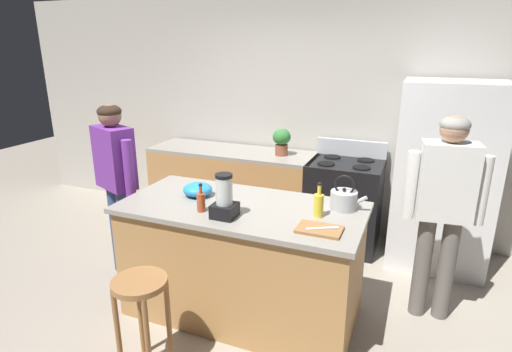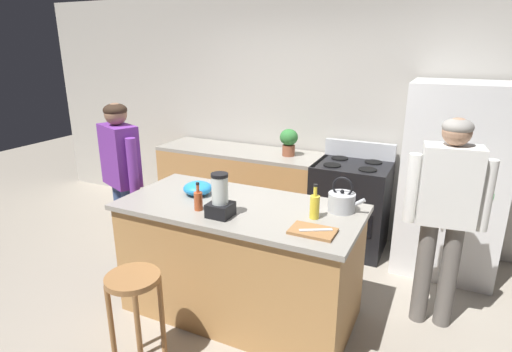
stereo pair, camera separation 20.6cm
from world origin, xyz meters
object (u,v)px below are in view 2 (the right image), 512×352
(kitchen_island, at_px, (240,260))
(tea_kettle, at_px, (342,201))
(person_by_sink_right, at_px, (446,206))
(mixing_bowl, at_px, (198,188))
(bar_stool, at_px, (135,297))
(bottle_soda, at_px, (315,206))
(bottle_cooking_sauce, at_px, (198,200))
(refrigerator, at_px, (453,181))
(person_by_island_left, at_px, (122,172))
(chef_knife, at_px, (316,230))
(stove_range, at_px, (350,206))
(blender_appliance, at_px, (220,198))
(potted_plant, at_px, (289,140))
(cutting_board, at_px, (313,231))

(kitchen_island, bearing_deg, tea_kettle, 16.94)
(person_by_sink_right, xyz_separation_m, mixing_bowl, (-1.86, -0.48, 0.00))
(bar_stool, height_order, bottle_soda, bottle_soda)
(bottle_cooking_sauce, bearing_deg, refrigerator, 45.15)
(mixing_bowl, bearing_deg, person_by_island_left, 174.60)
(tea_kettle, relative_size, chef_knife, 1.25)
(person_by_island_left, bearing_deg, stove_range, 36.59)
(kitchen_island, height_order, chef_knife, chef_knife)
(person_by_island_left, bearing_deg, bar_stool, -45.45)
(bar_stool, bearing_deg, bottle_cooking_sauce, 79.64)
(mixing_bowl, distance_m, tea_kettle, 1.17)
(refrigerator, bearing_deg, tea_kettle, -119.99)
(kitchen_island, relative_size, blender_appliance, 5.82)
(kitchen_island, height_order, potted_plant, potted_plant)
(bar_stool, relative_size, blender_appliance, 2.17)
(stove_range, relative_size, mixing_bowl, 4.74)
(cutting_board, bearing_deg, person_by_sink_right, 44.42)
(bar_stool, bearing_deg, cutting_board, 31.72)
(mixing_bowl, bearing_deg, tea_kettle, 7.93)
(person_by_island_left, relative_size, mixing_bowl, 6.88)
(bar_stool, xyz_separation_m, chef_knife, (1.03, 0.62, 0.43))
(bar_stool, relative_size, cutting_board, 2.34)
(stove_range, xyz_separation_m, bottle_cooking_sauce, (-0.76, -1.74, 0.54))
(person_by_island_left, relative_size, tea_kettle, 5.96)
(blender_appliance, distance_m, tea_kettle, 0.90)
(stove_range, relative_size, chef_knife, 5.14)
(person_by_island_left, xyz_separation_m, person_by_sink_right, (2.76, 0.39, 0.01))
(stove_range, xyz_separation_m, person_by_island_left, (-1.85, -1.37, 0.51))
(potted_plant, bearing_deg, blender_appliance, -84.35)
(stove_range, relative_size, bottle_cooking_sauce, 5.24)
(kitchen_island, height_order, blender_appliance, blender_appliance)
(person_by_island_left, xyz_separation_m, potted_plant, (1.12, 1.40, 0.13))
(chef_knife, bearing_deg, potted_plant, 87.43)
(bar_stool, bearing_deg, kitchen_island, 67.79)
(bottle_cooking_sauce, relative_size, mixing_bowl, 0.90)
(person_by_sink_right, height_order, mixing_bowl, person_by_sink_right)
(mixing_bowl, height_order, tea_kettle, tea_kettle)
(tea_kettle, bearing_deg, bottle_soda, -123.67)
(stove_range, height_order, tea_kettle, tea_kettle)
(bar_stool, relative_size, potted_plant, 2.34)
(stove_range, xyz_separation_m, bottle_soda, (0.07, -1.51, 0.56))
(mixing_bowl, bearing_deg, blender_appliance, -37.92)
(person_by_sink_right, height_order, cutting_board, person_by_sink_right)
(person_by_island_left, bearing_deg, bottle_cooking_sauce, -18.51)
(refrigerator, xyz_separation_m, bottle_cooking_sauce, (-1.71, -1.72, 0.12))
(kitchen_island, xyz_separation_m, bar_stool, (-0.34, -0.84, 0.06))
(kitchen_island, distance_m, tea_kettle, 0.95)
(kitchen_island, distance_m, mixing_bowl, 0.68)
(bar_stool, relative_size, chef_knife, 3.19)
(refrigerator, height_order, tea_kettle, refrigerator)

